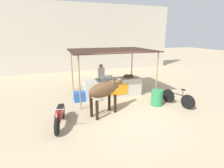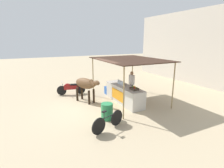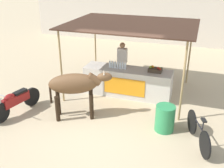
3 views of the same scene
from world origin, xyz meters
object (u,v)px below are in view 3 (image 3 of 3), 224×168
object	(u,v)px
water_barrel	(165,118)
cooler_box	(80,83)
stall_counter	(127,82)
cow	(76,85)
motorcycle_parked	(16,101)
bicycle_leaning	(198,132)
vendor_behind_counter	(122,64)
fruit_crate	(155,70)

from	to	relation	value
water_barrel	cooler_box	bearing A→B (deg)	153.06
stall_counter	cow	distance (m)	2.23
motorcycle_parked	bicycle_leaning	world-z (taller)	motorcycle_parked
cooler_box	bicycle_leaning	bearing A→B (deg)	-25.98
vendor_behind_counter	bicycle_leaning	xyz separation A→B (m)	(2.87, -2.90, -0.50)
vendor_behind_counter	water_barrel	xyz separation A→B (m)	(1.99, -2.54, -0.48)
fruit_crate	cow	size ratio (longest dim) A/B	0.24
bicycle_leaning	water_barrel	bearing A→B (deg)	157.81
motorcycle_parked	bicycle_leaning	bearing A→B (deg)	2.16
fruit_crate	vendor_behind_counter	bearing A→B (deg)	152.53
vendor_behind_counter	bicycle_leaning	distance (m)	4.11
cooler_box	bicycle_leaning	size ratio (longest dim) A/B	0.38
cow	bicycle_leaning	xyz separation A→B (m)	(3.45, -0.24, -0.68)
water_barrel	bicycle_leaning	distance (m)	0.95
water_barrel	bicycle_leaning	xyz separation A→B (m)	(0.88, -0.36, -0.02)
vendor_behind_counter	water_barrel	world-z (taller)	vendor_behind_counter
cooler_box	water_barrel	distance (m)	3.73
stall_counter	cow	size ratio (longest dim) A/B	1.67
fruit_crate	cooler_box	bearing A→B (deg)	-176.80
stall_counter	water_barrel	bearing A→B (deg)	-48.89
cow	fruit_crate	bearing A→B (deg)	45.43
bicycle_leaning	cow	bearing A→B (deg)	176.02
stall_counter	bicycle_leaning	xyz separation A→B (m)	(2.44, -2.15, -0.13)
fruit_crate	motorcycle_parked	xyz separation A→B (m)	(-3.75, -2.40, -0.60)
vendor_behind_counter	fruit_crate	bearing A→B (deg)	-27.47
bicycle_leaning	motorcycle_parked	bearing A→B (deg)	-177.84
cooler_box	bicycle_leaning	xyz separation A→B (m)	(4.21, -2.05, 0.11)
fruit_crate	vendor_behind_counter	size ratio (longest dim) A/B	0.27
cooler_box	motorcycle_parked	distance (m)	2.49
vendor_behind_counter	cooler_box	bearing A→B (deg)	-147.60
cow	bicycle_leaning	distance (m)	3.53
stall_counter	vendor_behind_counter	bearing A→B (deg)	119.51
fruit_crate	cooler_box	xyz separation A→B (m)	(-2.69, -0.15, -0.79)
water_barrel	vendor_behind_counter	bearing A→B (deg)	128.02
vendor_behind_counter	cow	world-z (taller)	vendor_behind_counter
water_barrel	cow	xyz separation A→B (m)	(-2.57, -0.12, 0.66)
fruit_crate	motorcycle_parked	bearing A→B (deg)	-147.37
vendor_behind_counter	motorcycle_parked	size ratio (longest dim) A/B	0.93
stall_counter	vendor_behind_counter	distance (m)	0.94
water_barrel	bicycle_leaning	size ratio (longest dim) A/B	0.47
cow	motorcycle_parked	distance (m)	1.96
stall_counter	cooler_box	bearing A→B (deg)	-176.85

